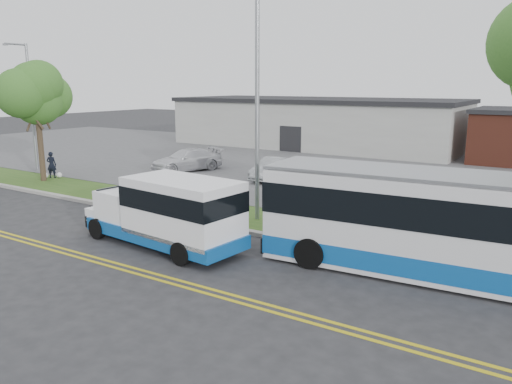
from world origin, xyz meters
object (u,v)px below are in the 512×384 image
Objects in this scene: shuttle_bus at (170,210)px; transit_bus at (452,227)px; tree_west at (36,93)px; pedestrian at (52,165)px; streetlight_far at (30,102)px; streetlight_near at (256,93)px; parked_car_a at (273,169)px; parked_car_b at (187,160)px.

transit_bus reaches higher than shuttle_bus.
tree_west is 4.39× the size of pedestrian.
streetlight_far is 5.35m from pedestrian.
streetlight_near is at bearing 86.94° from shuttle_bus.
tree_west reaches higher than shuttle_bus.
streetlight_far reaches higher than tree_west.
streetlight_near is at bearing -68.11° from parked_car_a.
parked_car_b is at bearing 147.93° from transit_bus.
tree_west is 9.60m from parked_car_b.
pedestrian is at bearing 175.24° from streetlight_near.
transit_bus reaches higher than pedestrian.
parked_car_a is (11.39, 6.69, -0.15)m from pedestrian.
tree_west is 15.60m from shuttle_bus.
streetlight_near reaches higher than tree_west.
shuttle_bus is 15.32m from parked_car_b.
streetlight_near is 2.45× the size of parked_car_a.
streetlight_far is at bearing -164.99° from parked_car_a.
transit_bus is 7.19× the size of pedestrian.
transit_bus reaches higher than parked_car_a.
parked_car_b reaches higher than parked_car_a.
tree_west is 4.32m from pedestrian.
streetlight_far is 10.73m from parked_car_b.
parked_car_a is at bearing 19.27° from streetlight_far.
transit_bus is at bearing -14.73° from streetlight_near.
streetlight_near reaches higher than pedestrian.
shuttle_bus is at bearing -21.28° from streetlight_far.
streetlight_far is 2.06× the size of parked_car_a.
shuttle_bus is 1.73× the size of parked_car_a.
parked_car_b is (-10.18, 7.56, -4.44)m from streetlight_near.
streetlight_near is 13.44m from parked_car_b.
streetlight_far is at bearing -49.32° from pedestrian.
shuttle_bus is at bearing -30.18° from parked_car_b.
tree_west is 1.45× the size of parked_car_b.
parked_car_a is at bearing 34.03° from tree_west.
parked_car_a is 6.29m from parked_car_b.
shuttle_bus is 1.41× the size of parked_car_b.
pedestrian is at bearing 167.59° from transit_bus.
streetlight_far is at bearing 165.78° from transit_bus.
tree_west is at bearing -150.23° from parked_car_a.
streetlight_near is 6.03× the size of pedestrian.
pedestrian reaches higher than parked_car_a.
transit_bus is at bearing -10.08° from streetlight_far.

